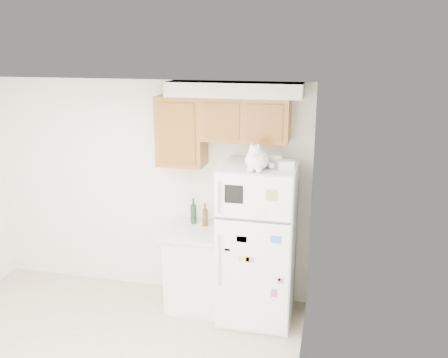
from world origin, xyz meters
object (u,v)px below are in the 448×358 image
(storage_box_front, at_px, (286,165))
(bottle_green, at_px, (193,211))
(storage_box_back, at_px, (273,159))
(bottle_amber, at_px, (205,215))
(base_counter, at_px, (197,267))
(refrigerator, at_px, (258,244))
(cat, at_px, (257,159))

(storage_box_front, height_order, bottle_green, storage_box_front)
(storage_box_back, distance_m, bottle_amber, 1.03)
(storage_box_back, bearing_deg, bottle_amber, 170.89)
(base_counter, distance_m, storage_box_back, 1.53)
(bottle_green, bearing_deg, refrigerator, -17.64)
(storage_box_front, bearing_deg, storage_box_back, 111.47)
(storage_box_back, relative_size, storage_box_front, 1.20)
(cat, xyz_separation_m, bottle_amber, (-0.63, 0.39, -0.76))
(storage_box_back, relative_size, bottle_green, 0.61)
(refrigerator, distance_m, bottle_amber, 0.68)
(storage_box_front, height_order, bottle_amber, storage_box_front)
(bottle_green, height_order, bottle_amber, bottle_green)
(cat, xyz_separation_m, storage_box_back, (0.13, 0.28, -0.06))
(base_counter, xyz_separation_m, bottle_amber, (0.07, 0.13, 0.59))
(refrigerator, bearing_deg, storage_box_front, -21.65)
(refrigerator, xyz_separation_m, base_counter, (-0.69, 0.07, -0.39))
(refrigerator, bearing_deg, cat, -89.07)
(refrigerator, height_order, bottle_green, refrigerator)
(storage_box_front, xyz_separation_m, bottle_amber, (-0.90, 0.31, -0.69))
(cat, relative_size, storage_box_back, 2.30)
(base_counter, height_order, bottle_green, bottle_green)
(storage_box_back, xyz_separation_m, bottle_amber, (-0.75, 0.11, -0.70))
(cat, bearing_deg, refrigerator, 90.93)
(refrigerator, relative_size, bottle_green, 5.75)
(refrigerator, height_order, storage_box_front, storage_box_front)
(storage_box_back, distance_m, storage_box_front, 0.24)
(base_counter, xyz_separation_m, cat, (0.69, -0.27, 1.35))
(bottle_green, distance_m, bottle_amber, 0.16)
(refrigerator, xyz_separation_m, bottle_amber, (-0.62, 0.20, 0.20))
(storage_box_back, bearing_deg, refrigerator, -146.35)
(refrigerator, height_order, bottle_amber, refrigerator)
(bottle_amber, bearing_deg, storage_box_front, -19.04)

